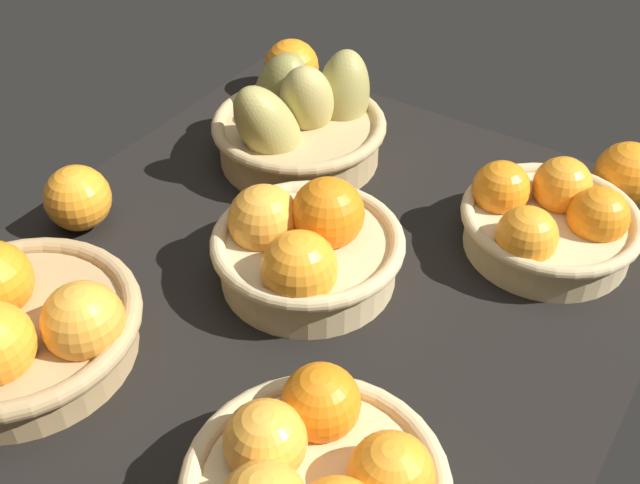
{
  "coord_description": "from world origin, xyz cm",
  "views": [
    {
      "loc": [
        52.19,
        36.89,
        63.44
      ],
      "look_at": [
        -3.7,
        0.42,
        7.0
      ],
      "focal_mm": 43.88,
      "sensor_mm": 36.0,
      "label": 1
    }
  ],
  "objects_px": {
    "basket_center": "(306,247)",
    "basket_far_left": "(548,220)",
    "loose_orange_side_gap": "(292,67)",
    "basket_near_right": "(12,327)",
    "basket_near_left_pears": "(300,123)",
    "loose_orange_front_gap": "(627,174)",
    "loose_orange_back_gap": "(78,198)"
  },
  "relations": [
    {
      "from": "basket_center",
      "to": "basket_far_left",
      "type": "height_order",
      "value": "basket_center"
    },
    {
      "from": "basket_far_left",
      "to": "loose_orange_side_gap",
      "type": "distance_m",
      "value": 0.48
    },
    {
      "from": "basket_near_right",
      "to": "basket_center",
      "type": "bearing_deg",
      "value": 145.39
    },
    {
      "from": "loose_orange_side_gap",
      "to": "basket_near_left_pears",
      "type": "bearing_deg",
      "value": 38.41
    },
    {
      "from": "basket_near_left_pears",
      "to": "basket_far_left",
      "type": "relative_size",
      "value": 1.16
    },
    {
      "from": "loose_orange_front_gap",
      "to": "basket_center",
      "type": "bearing_deg",
      "value": -36.75
    },
    {
      "from": "basket_near_left_pears",
      "to": "loose_orange_front_gap",
      "type": "bearing_deg",
      "value": 108.83
    },
    {
      "from": "basket_near_left_pears",
      "to": "loose_orange_side_gap",
      "type": "bearing_deg",
      "value": -141.59
    },
    {
      "from": "basket_far_left",
      "to": "loose_orange_front_gap",
      "type": "height_order",
      "value": "basket_far_left"
    },
    {
      "from": "basket_near_left_pears",
      "to": "loose_orange_side_gap",
      "type": "height_order",
      "value": "basket_near_left_pears"
    },
    {
      "from": "basket_near_left_pears",
      "to": "basket_far_left",
      "type": "bearing_deg",
      "value": 89.37
    },
    {
      "from": "basket_center",
      "to": "basket_far_left",
      "type": "distance_m",
      "value": 0.29
    },
    {
      "from": "basket_near_right",
      "to": "loose_orange_back_gap",
      "type": "xyz_separation_m",
      "value": [
        -0.19,
        -0.11,
        -0.0
      ]
    },
    {
      "from": "basket_near_right",
      "to": "basket_far_left",
      "type": "xyz_separation_m",
      "value": [
        -0.46,
        0.38,
        -0.0
      ]
    },
    {
      "from": "loose_orange_side_gap",
      "to": "basket_far_left",
      "type": "bearing_deg",
      "value": 72.75
    },
    {
      "from": "basket_center",
      "to": "loose_orange_side_gap",
      "type": "relative_size",
      "value": 2.58
    },
    {
      "from": "basket_near_right",
      "to": "basket_far_left",
      "type": "bearing_deg",
      "value": 140.12
    },
    {
      "from": "loose_orange_back_gap",
      "to": "basket_near_left_pears",
      "type": "bearing_deg",
      "value": 153.09
    },
    {
      "from": "basket_far_left",
      "to": "loose_orange_back_gap",
      "type": "xyz_separation_m",
      "value": [
        0.27,
        -0.49,
        0.0
      ]
    },
    {
      "from": "basket_near_right",
      "to": "basket_far_left",
      "type": "distance_m",
      "value": 0.59
    },
    {
      "from": "basket_center",
      "to": "basket_far_left",
      "type": "bearing_deg",
      "value": 134.39
    },
    {
      "from": "basket_near_left_pears",
      "to": "basket_near_right",
      "type": "distance_m",
      "value": 0.46
    },
    {
      "from": "basket_center",
      "to": "loose_orange_front_gap",
      "type": "bearing_deg",
      "value": 143.25
    },
    {
      "from": "basket_near_left_pears",
      "to": "basket_center",
      "type": "xyz_separation_m",
      "value": [
        0.2,
        0.15,
        -0.0
      ]
    },
    {
      "from": "basket_center",
      "to": "loose_orange_side_gap",
      "type": "height_order",
      "value": "basket_center"
    },
    {
      "from": "basket_near_left_pears",
      "to": "loose_orange_back_gap",
      "type": "height_order",
      "value": "basket_near_left_pears"
    },
    {
      "from": "loose_orange_back_gap",
      "to": "basket_far_left",
      "type": "bearing_deg",
      "value": 118.74
    },
    {
      "from": "basket_near_left_pears",
      "to": "loose_orange_front_gap",
      "type": "height_order",
      "value": "basket_near_left_pears"
    },
    {
      "from": "basket_near_left_pears",
      "to": "loose_orange_front_gap",
      "type": "distance_m",
      "value": 0.42
    },
    {
      "from": "basket_near_left_pears",
      "to": "basket_near_right",
      "type": "xyz_separation_m",
      "value": [
        0.46,
        -0.03,
        -0.01
      ]
    },
    {
      "from": "basket_center",
      "to": "loose_orange_back_gap",
      "type": "distance_m",
      "value": 0.29
    },
    {
      "from": "basket_near_left_pears",
      "to": "basket_center",
      "type": "bearing_deg",
      "value": 35.67
    }
  ]
}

